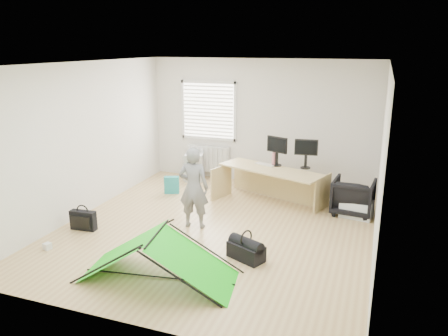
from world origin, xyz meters
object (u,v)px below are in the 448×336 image
(monitor_right, at_px, (306,158))
(laptop_bag, at_px, (83,220))
(office_chair, at_px, (353,197))
(kite, at_px, (158,256))
(thermos, at_px, (274,159))
(person, at_px, (194,188))
(filing_cabinet, at_px, (195,166))
(storage_crate, at_px, (357,209))
(monitor_left, at_px, (277,155))
(duffel_bag, at_px, (246,252))
(desk, at_px, (270,186))

(monitor_right, xyz_separation_m, laptop_bag, (-3.23, -2.55, -0.74))
(monitor_right, bearing_deg, office_chair, -24.87)
(monitor_right, height_order, kite, monitor_right)
(thermos, distance_m, kite, 3.64)
(person, distance_m, laptop_bag, 1.91)
(office_chair, bearing_deg, kite, 60.59)
(filing_cabinet, distance_m, storage_crate, 3.79)
(office_chair, bearing_deg, laptop_bag, 33.71)
(monitor_left, bearing_deg, person, -96.84)
(person, distance_m, kite, 1.78)
(filing_cabinet, height_order, duffel_bag, filing_cabinet)
(desk, height_order, duffel_bag, desk)
(duffel_bag, bearing_deg, thermos, 120.20)
(office_chair, xyz_separation_m, person, (-2.47, -1.51, 0.36))
(desk, bearing_deg, monitor_left, 98.27)
(desk, height_order, filing_cabinet, desk)
(thermos, height_order, storage_crate, thermos)
(person, relative_size, kite, 0.67)
(monitor_right, bearing_deg, duffel_bag, -105.15)
(desk, distance_m, storage_crate, 1.65)
(laptop_bag, bearing_deg, office_chair, 23.66)
(thermos, height_order, laptop_bag, thermos)
(desk, distance_m, office_chair, 1.55)
(storage_crate, bearing_deg, office_chair, 123.08)
(office_chair, bearing_deg, person, 36.70)
(monitor_right, bearing_deg, desk, -162.92)
(desk, distance_m, person, 1.82)
(kite, distance_m, storage_crate, 3.88)
(monitor_right, bearing_deg, laptop_bag, -148.76)
(laptop_bag, bearing_deg, thermos, 39.86)
(person, bearing_deg, thermos, -124.29)
(office_chair, xyz_separation_m, laptop_bag, (-4.16, -2.25, -0.16))
(desk, bearing_deg, laptop_bag, -119.64)
(thermos, height_order, kite, thermos)
(monitor_left, xyz_separation_m, laptop_bag, (-2.66, -2.55, -0.74))
(person, bearing_deg, monitor_left, -126.14)
(monitor_right, relative_size, duffel_bag, 0.82)
(thermos, height_order, duffel_bag, thermos)
(monitor_left, relative_size, duffel_bag, 0.83)
(filing_cabinet, height_order, office_chair, office_chair)
(office_chair, height_order, kite, office_chair)
(kite, distance_m, laptop_bag, 2.16)
(kite, bearing_deg, thermos, 70.41)
(desk, bearing_deg, duffel_bag, -64.81)
(thermos, relative_size, kite, 0.12)
(thermos, bearing_deg, office_chair, -11.27)
(desk, height_order, thermos, thermos)
(filing_cabinet, bearing_deg, desk, -41.07)
(filing_cabinet, height_order, thermos, thermos)
(monitor_left, distance_m, laptop_bag, 3.76)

